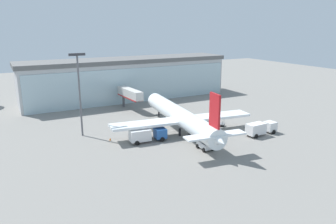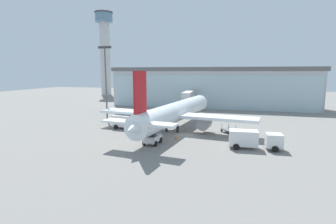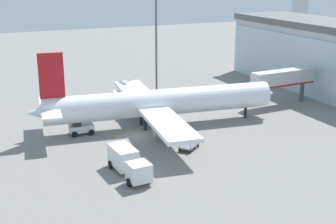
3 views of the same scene
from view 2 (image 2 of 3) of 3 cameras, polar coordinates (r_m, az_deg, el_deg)
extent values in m
plane|color=gray|center=(46.10, 3.63, -5.09)|extent=(240.00, 240.00, 0.00)
cube|color=#BBBBBB|center=(85.07, 9.31, 5.00)|extent=(62.25, 12.94, 11.21)
cube|color=silver|center=(78.78, 8.75, 4.31)|extent=(60.91, 0.75, 10.09)
cube|color=#5E5E5E|center=(84.90, 9.41, 9.18)|extent=(63.49, 13.20, 1.20)
cube|color=beige|center=(72.49, 4.46, 3.55)|extent=(2.85, 11.60, 2.40)
cube|color=red|center=(72.59, 4.45, 2.72)|extent=(2.90, 11.60, 0.30)
cylinder|color=#4C4C51|center=(77.04, 4.87, 1.73)|extent=(0.70, 0.70, 3.26)
cylinder|color=beige|center=(129.76, -13.49, 11.11)|extent=(4.64, 4.64, 33.71)
cylinder|color=slate|center=(131.96, -13.80, 19.31)|extent=(7.94, 7.94, 4.00)
cylinder|color=#3F3F44|center=(132.41, -13.84, 20.29)|extent=(8.34, 8.34, 0.60)
cylinder|color=#59595E|center=(63.58, -13.35, 5.96)|extent=(0.36, 0.36, 16.34)
cube|color=#333338|center=(63.76, -13.62, 13.53)|extent=(3.20, 0.40, 0.50)
cylinder|color=white|center=(50.28, 1.97, 0.10)|extent=(7.64, 32.44, 3.70)
cone|color=white|center=(65.49, 6.93, 2.06)|extent=(4.04, 3.43, 3.70)
cone|color=white|center=(35.89, -7.12, -3.49)|extent=(3.79, 4.38, 3.33)
cube|color=white|center=(48.86, 1.30, -0.60)|extent=(30.66, 7.91, 0.50)
cube|color=white|center=(36.63, -6.37, -2.34)|extent=(11.21, 3.74, 0.30)
cube|color=red|center=(36.49, -6.10, 4.31)|extent=(0.75, 3.22, 5.85)
cylinder|color=gray|center=(51.86, -4.46, -1.58)|extent=(2.48, 3.43, 2.10)
cylinder|color=gray|center=(47.83, 7.98, -2.53)|extent=(2.48, 3.43, 2.10)
cylinder|color=black|center=(48.78, -0.35, -3.33)|extent=(0.50, 0.50, 1.60)
cylinder|color=black|center=(47.98, 2.10, -3.54)|extent=(0.50, 0.50, 1.60)
cylinder|color=black|center=(63.00, 6.15, -0.62)|extent=(0.40, 0.40, 1.60)
cube|color=#2659A5|center=(49.92, -5.54, -2.39)|extent=(2.38, 2.38, 1.90)
cube|color=white|center=(51.84, -9.72, -1.89)|extent=(4.18, 2.54, 2.20)
cylinder|color=black|center=(51.08, -4.98, -3.21)|extent=(0.92, 0.38, 0.90)
cylinder|color=black|center=(49.15, -6.08, -3.71)|extent=(0.92, 0.38, 0.90)
cylinder|color=black|center=(53.48, -10.03, -2.77)|extent=(0.92, 0.38, 0.90)
cylinder|color=black|center=(51.64, -11.26, -3.22)|extent=(0.92, 0.38, 0.90)
cube|color=silver|center=(40.18, 22.08, -5.75)|extent=(2.33, 2.33, 1.90)
cube|color=white|center=(39.60, 16.08, -5.43)|extent=(4.13, 2.44, 2.20)
cylinder|color=black|center=(41.46, 21.74, -6.65)|extent=(0.92, 0.35, 0.90)
cylinder|color=black|center=(39.38, 22.28, -7.48)|extent=(0.92, 0.35, 0.90)
cylinder|color=black|center=(40.88, 14.50, -6.51)|extent=(0.92, 0.35, 0.90)
cylinder|color=black|center=(38.76, 14.64, -7.36)|extent=(0.92, 0.35, 0.90)
cube|color=slate|center=(48.97, 13.05, -3.85)|extent=(2.99, 3.19, 0.16)
cylinder|color=black|center=(48.58, 14.50, -4.37)|extent=(0.37, 0.42, 0.44)
cylinder|color=slate|center=(48.40, 14.54, -3.41)|extent=(0.08, 0.08, 0.90)
cylinder|color=black|center=(47.74, 13.12, -4.55)|extent=(0.37, 0.42, 0.44)
cylinder|color=slate|center=(47.56, 13.15, -3.57)|extent=(0.08, 0.08, 0.90)
cylinder|color=black|center=(50.33, 12.96, -3.86)|extent=(0.37, 0.42, 0.44)
cylinder|color=slate|center=(50.16, 12.99, -2.93)|extent=(0.08, 0.08, 0.90)
cylinder|color=black|center=(49.52, 11.60, -4.02)|extent=(0.37, 0.42, 0.44)
cylinder|color=slate|center=(49.34, 11.63, -3.08)|extent=(0.08, 0.08, 0.90)
cube|color=silver|center=(40.62, -3.38, -5.76)|extent=(1.96, 3.29, 0.90)
cube|color=#26262B|center=(39.81, -3.73, -4.65)|extent=(1.45, 1.07, 1.00)
cylinder|color=black|center=(42.06, -3.95, -5.88)|extent=(0.39, 0.82, 0.80)
cylinder|color=black|center=(41.43, -1.63, -6.10)|extent=(0.39, 0.82, 0.80)
cylinder|color=black|center=(40.07, -5.17, -6.64)|extent=(0.39, 0.82, 0.80)
cylinder|color=black|center=(39.41, -2.75, -6.88)|extent=(0.39, 0.82, 0.80)
cone|color=orange|center=(43.29, 1.77, -5.61)|extent=(0.36, 0.36, 0.55)
cone|color=orange|center=(57.73, -12.18, -2.16)|extent=(0.36, 0.36, 0.55)
camera|label=1|loc=(47.78, -87.92, 13.94)|focal=35.00mm
camera|label=3|loc=(52.59, 80.37, 12.56)|focal=50.00mm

